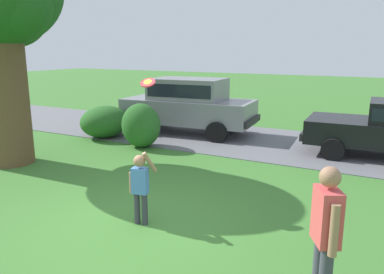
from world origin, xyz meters
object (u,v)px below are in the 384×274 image
Objects in this scene: child_thrower at (140,184)px; adult_onlooker at (325,236)px; parked_suv at (188,103)px; frisbee at (148,83)px.

adult_onlooker is (3.10, -0.99, 0.27)m from child_thrower.
child_thrower is 3.27m from adult_onlooker.
parked_suv reaches higher than child_thrower.
parked_suv is 9.68m from adult_onlooker.
adult_onlooker is at bearing -52.66° from parked_suv.
adult_onlooker is at bearing -17.74° from child_thrower.
child_thrower is 1.89m from frisbee.
parked_suv is 16.57× the size of frisbee.
adult_onlooker reaches higher than child_thrower.
parked_suv is 3.76× the size of child_thrower.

